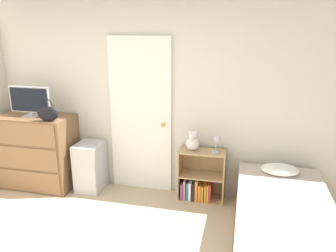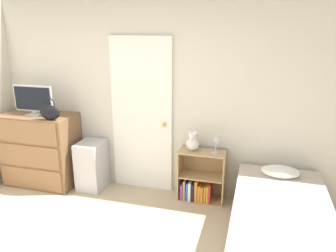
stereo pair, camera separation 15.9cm
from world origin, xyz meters
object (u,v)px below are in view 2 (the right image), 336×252
bed (280,228)px  storage_bin (92,165)px  teddy_bear (193,142)px  tv (33,100)px  bookshelf (199,182)px  dresser (41,149)px  desk_lamp (217,142)px  handbag (50,112)px

bed → storage_bin: bearing=163.3°
storage_bin → teddy_bear: (1.40, 0.06, 0.45)m
tv → bookshelf: (2.27, 0.15, -0.99)m
tv → dresser: bearing=58.5°
desk_lamp → storage_bin: bearing=-179.2°
dresser → teddy_bear: bearing=3.3°
desk_lamp → bed: bearing=-45.3°
teddy_bear → desk_lamp: size_ratio=1.09×
teddy_bear → desk_lamp: 0.32m
tv → desk_lamp: bearing=2.5°
tv → bookshelf: size_ratio=0.87×
teddy_bear → bed: teddy_bear is taller
bookshelf → bed: bearing=-39.7°
dresser → handbag: handbag is taller
tv → desk_lamp: (2.48, 0.11, -0.40)m
bookshelf → desk_lamp: (0.21, -0.04, 0.59)m
dresser → bookshelf: bearing=3.1°
bed → handbag: bearing=170.3°
handbag → desk_lamp: bearing=7.2°
tv → bookshelf: 2.48m
tv → bookshelf: bearing=3.7°
desk_lamp → bed: size_ratio=0.12×
dresser → handbag: 0.73m
teddy_bear → desk_lamp: bearing=-7.4°
desk_lamp → teddy_bear: bearing=172.6°
handbag → bed: bearing=-9.7°
tv → teddy_bear: tv is taller
storage_bin → bed: size_ratio=0.35×
handbag → teddy_bear: 1.87m
dresser → bookshelf: dresser is taller
handbag → bed: 3.05m
storage_bin → bookshelf: (1.50, 0.06, -0.09)m
teddy_bear → bed: 1.43m
handbag → bed: size_ratio=0.15×
tv → storage_bin: bearing=6.3°
dresser → storage_bin: size_ratio=1.53×
tv → teddy_bear: bearing=3.9°
dresser → bookshelf: (2.26, 0.12, -0.26)m
tv → bed: 3.44m
bookshelf → bed: size_ratio=0.35×
dresser → handbag: (0.34, -0.19, 0.62)m
storage_bin → bed: storage_bin is taller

